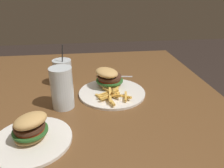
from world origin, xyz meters
TOP-DOWN VIEW (x-y plane):
  - dining_table at (0.00, 0.00)m, footprint 1.44×1.27m
  - meal_plate_near at (0.13, -0.16)m, footprint 0.29×0.29m
  - beer_glass at (0.02, 0.03)m, footprint 0.08×0.08m
  - juice_glass at (0.23, 0.05)m, footprint 0.09×0.09m
  - spoon at (0.30, -0.15)m, footprint 0.06×0.18m
  - meal_plate_far at (-0.18, 0.11)m, footprint 0.24×0.24m

SIDE VIEW (x-z plane):
  - dining_table at x=0.00m, z-range 0.30..1.06m
  - spoon at x=0.30m, z-range 0.76..0.77m
  - meal_plate_near at x=0.13m, z-range 0.74..0.84m
  - meal_plate_far at x=-0.18m, z-range 0.74..0.84m
  - juice_glass at x=0.23m, z-range 0.71..0.91m
  - beer_glass at x=0.02m, z-range 0.75..0.91m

